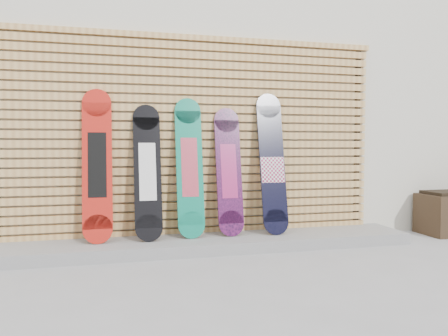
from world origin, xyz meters
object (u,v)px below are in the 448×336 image
at_px(snowboard_0, 97,165).
at_px(snowboard_2, 190,167).
at_px(snowboard_4, 272,164).
at_px(snowboard_1, 147,172).
at_px(snowboard_3, 229,171).

relative_size(snowboard_0, snowboard_2, 1.05).
bearing_deg(snowboard_4, snowboard_0, 179.54).
bearing_deg(snowboard_4, snowboard_1, 179.97).
distance_m(snowboard_1, snowboard_2, 0.45).
xyz_separation_m(snowboard_0, snowboard_1, (0.50, -0.01, -0.08)).
distance_m(snowboard_0, snowboard_2, 0.94).
distance_m(snowboard_3, snowboard_4, 0.50).
height_order(snowboard_1, snowboard_4, snowboard_4).
relative_size(snowboard_2, snowboard_3, 1.07).
xyz_separation_m(snowboard_1, snowboard_3, (0.88, 0.03, -0.01)).
bearing_deg(snowboard_3, snowboard_4, -3.13).
bearing_deg(snowboard_2, snowboard_4, -1.54).
relative_size(snowboard_0, snowboard_3, 1.12).
bearing_deg(snowboard_0, snowboard_4, -0.46).
relative_size(snowboard_1, snowboard_2, 0.95).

